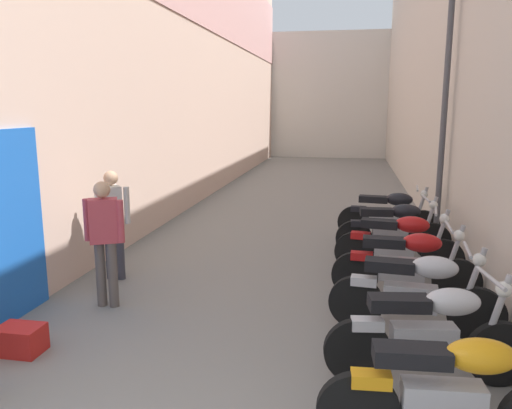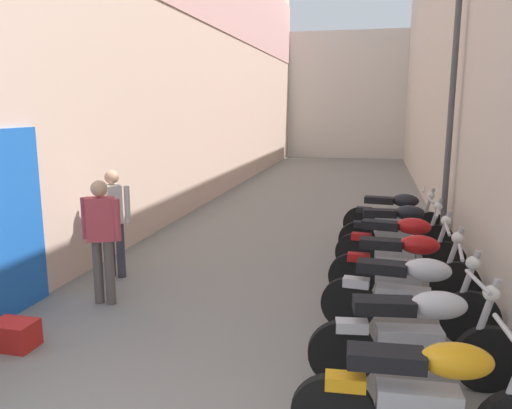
{
  "view_description": "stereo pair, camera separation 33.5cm",
  "coord_description": "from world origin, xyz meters",
  "px_view_note": "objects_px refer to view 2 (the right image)",
  "views": [
    {
      "loc": [
        1.05,
        -1.6,
        2.45
      ],
      "look_at": [
        -0.28,
        5.57,
        1.02
      ],
      "focal_mm": 35.33,
      "sensor_mm": 36.0,
      "label": 1
    },
    {
      "loc": [
        1.38,
        -1.53,
        2.45
      ],
      "look_at": [
        -0.28,
        5.57,
        1.02
      ],
      "focal_mm": 35.33,
      "sensor_mm": 36.0,
      "label": 2
    }
  ],
  "objects_px": {
    "pedestrian_mid_alley": "(102,233)",
    "motorcycle_fifth": "(400,244)",
    "motorcycle_sixth": "(397,229)",
    "motorcycle_third": "(409,294)",
    "street_lamp": "(447,83)",
    "motorcycle_second": "(416,335)",
    "plastic_crate": "(14,335)",
    "motorcycle_seventh": "(395,215)",
    "motorcycle_nearest": "(427,396)",
    "pedestrian_further_down": "(114,215)",
    "motorcycle_fourth": "(404,266)"
  },
  "relations": [
    {
      "from": "pedestrian_mid_alley",
      "to": "motorcycle_fifth",
      "type": "bearing_deg",
      "value": 26.83
    },
    {
      "from": "motorcycle_fifth",
      "to": "motorcycle_sixth",
      "type": "height_order",
      "value": "same"
    },
    {
      "from": "motorcycle_third",
      "to": "street_lamp",
      "type": "relative_size",
      "value": 0.38
    },
    {
      "from": "motorcycle_second",
      "to": "plastic_crate",
      "type": "relative_size",
      "value": 4.19
    },
    {
      "from": "plastic_crate",
      "to": "motorcycle_seventh",
      "type": "bearing_deg",
      "value": 52.62
    },
    {
      "from": "motorcycle_third",
      "to": "street_lamp",
      "type": "bearing_deg",
      "value": 79.2
    },
    {
      "from": "motorcycle_nearest",
      "to": "plastic_crate",
      "type": "relative_size",
      "value": 4.21
    },
    {
      "from": "motorcycle_fifth",
      "to": "pedestrian_further_down",
      "type": "bearing_deg",
      "value": -167.53
    },
    {
      "from": "pedestrian_mid_alley",
      "to": "plastic_crate",
      "type": "distance_m",
      "value": 1.54
    },
    {
      "from": "motorcycle_nearest",
      "to": "motorcycle_fifth",
      "type": "xyz_separation_m",
      "value": [
        -0.0,
        3.97,
        0.0
      ]
    },
    {
      "from": "plastic_crate",
      "to": "pedestrian_mid_alley",
      "type": "bearing_deg",
      "value": 76.96
    },
    {
      "from": "motorcycle_seventh",
      "to": "motorcycle_nearest",
      "type": "bearing_deg",
      "value": -90.0
    },
    {
      "from": "motorcycle_second",
      "to": "motorcycle_fifth",
      "type": "height_order",
      "value": "same"
    },
    {
      "from": "motorcycle_fourth",
      "to": "motorcycle_sixth",
      "type": "distance_m",
      "value": 1.92
    },
    {
      "from": "motorcycle_second",
      "to": "motorcycle_sixth",
      "type": "distance_m",
      "value": 3.91
    },
    {
      "from": "motorcycle_seventh",
      "to": "street_lamp",
      "type": "xyz_separation_m",
      "value": [
        0.7,
        -0.34,
        2.33
      ]
    },
    {
      "from": "plastic_crate",
      "to": "street_lamp",
      "type": "relative_size",
      "value": 0.09
    },
    {
      "from": "motorcycle_sixth",
      "to": "pedestrian_mid_alley",
      "type": "relative_size",
      "value": 1.18
    },
    {
      "from": "motorcycle_second",
      "to": "motorcycle_third",
      "type": "bearing_deg",
      "value": 90.0
    },
    {
      "from": "motorcycle_fifth",
      "to": "pedestrian_mid_alley",
      "type": "relative_size",
      "value": 1.17
    },
    {
      "from": "motorcycle_second",
      "to": "pedestrian_further_down",
      "type": "xyz_separation_m",
      "value": [
        -4.01,
        2.11,
        0.42
      ]
    },
    {
      "from": "motorcycle_fifth",
      "to": "motorcycle_seventh",
      "type": "height_order",
      "value": "same"
    },
    {
      "from": "motorcycle_fourth",
      "to": "pedestrian_mid_alley",
      "type": "relative_size",
      "value": 1.18
    },
    {
      "from": "pedestrian_mid_alley",
      "to": "street_lamp",
      "type": "height_order",
      "value": "street_lamp"
    },
    {
      "from": "motorcycle_fourth",
      "to": "pedestrian_further_down",
      "type": "relative_size",
      "value": 1.18
    },
    {
      "from": "pedestrian_mid_alley",
      "to": "pedestrian_further_down",
      "type": "distance_m",
      "value": 1.03
    },
    {
      "from": "motorcycle_fourth",
      "to": "motorcycle_fifth",
      "type": "height_order",
      "value": "same"
    },
    {
      "from": "motorcycle_nearest",
      "to": "pedestrian_further_down",
      "type": "relative_size",
      "value": 1.18
    },
    {
      "from": "motorcycle_third",
      "to": "motorcycle_seventh",
      "type": "bearing_deg",
      "value": 90.0
    },
    {
      "from": "motorcycle_nearest",
      "to": "motorcycle_second",
      "type": "relative_size",
      "value": 1.0
    },
    {
      "from": "motorcycle_sixth",
      "to": "motorcycle_second",
      "type": "bearing_deg",
      "value": -90.0
    },
    {
      "from": "motorcycle_second",
      "to": "motorcycle_seventh",
      "type": "xyz_separation_m",
      "value": [
        0.0,
        5.03,
        0.0
      ]
    },
    {
      "from": "plastic_crate",
      "to": "motorcycle_third",
      "type": "bearing_deg",
      "value": 16.22
    },
    {
      "from": "motorcycle_fifth",
      "to": "motorcycle_seventh",
      "type": "distance_m",
      "value": 2.03
    },
    {
      "from": "motorcycle_nearest",
      "to": "pedestrian_further_down",
      "type": "height_order",
      "value": "pedestrian_further_down"
    },
    {
      "from": "pedestrian_further_down",
      "to": "plastic_crate",
      "type": "xyz_separation_m",
      "value": [
        0.06,
        -2.26,
        -0.78
      ]
    },
    {
      "from": "motorcycle_fifth",
      "to": "street_lamp",
      "type": "height_order",
      "value": "street_lamp"
    },
    {
      "from": "motorcycle_nearest",
      "to": "motorcycle_second",
      "type": "height_order",
      "value": "same"
    },
    {
      "from": "motorcycle_fourth",
      "to": "pedestrian_further_down",
      "type": "bearing_deg",
      "value": 178.22
    },
    {
      "from": "motorcycle_fifth",
      "to": "pedestrian_further_down",
      "type": "relative_size",
      "value": 1.17
    },
    {
      "from": "motorcycle_seventh",
      "to": "motorcycle_fifth",
      "type": "bearing_deg",
      "value": -90.0
    },
    {
      "from": "motorcycle_nearest",
      "to": "plastic_crate",
      "type": "height_order",
      "value": "motorcycle_nearest"
    },
    {
      "from": "motorcycle_second",
      "to": "pedestrian_mid_alley",
      "type": "relative_size",
      "value": 1.17
    },
    {
      "from": "motorcycle_third",
      "to": "pedestrian_mid_alley",
      "type": "xyz_separation_m",
      "value": [
        -3.65,
        0.15,
        0.42
      ]
    },
    {
      "from": "motorcycle_nearest",
      "to": "motorcycle_sixth",
      "type": "xyz_separation_m",
      "value": [
        0.0,
        4.88,
        0.0
      ]
    },
    {
      "from": "motorcycle_nearest",
      "to": "pedestrian_mid_alley",
      "type": "relative_size",
      "value": 1.18
    },
    {
      "from": "motorcycle_sixth",
      "to": "pedestrian_mid_alley",
      "type": "distance_m",
      "value": 4.59
    },
    {
      "from": "motorcycle_seventh",
      "to": "pedestrian_further_down",
      "type": "bearing_deg",
      "value": -143.98
    },
    {
      "from": "motorcycle_fifth",
      "to": "pedestrian_mid_alley",
      "type": "xyz_separation_m",
      "value": [
        -3.65,
        -1.85,
        0.42
      ]
    },
    {
      "from": "pedestrian_mid_alley",
      "to": "motorcycle_second",
      "type": "bearing_deg",
      "value": -17.51
    }
  ]
}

